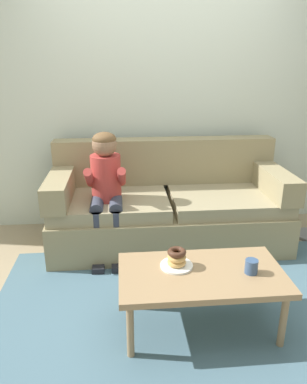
% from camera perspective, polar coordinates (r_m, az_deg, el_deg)
% --- Properties ---
extents(ground, '(10.00, 10.00, 0.00)m').
position_cam_1_polar(ground, '(2.90, 4.05, -15.16)').
color(ground, '#9E896B').
extents(wall_back, '(8.00, 0.10, 2.80)m').
position_cam_1_polar(wall_back, '(3.77, 1.11, 15.86)').
color(wall_back, beige).
rests_on(wall_back, ground).
extents(area_rug, '(2.71, 1.86, 0.01)m').
position_cam_1_polar(area_rug, '(2.70, 4.93, -18.07)').
color(area_rug, '#476675').
rests_on(area_rug, ground).
extents(couch, '(2.15, 0.90, 0.94)m').
position_cam_1_polar(couch, '(3.48, 2.27, -2.47)').
color(couch, '#8C7F5B').
rests_on(couch, ground).
extents(coffee_table, '(1.04, 0.57, 0.42)m').
position_cam_1_polar(coffee_table, '(2.38, 7.47, -13.11)').
color(coffee_table, '#937551').
rests_on(coffee_table, ground).
extents(person_child, '(0.34, 0.58, 1.10)m').
position_cam_1_polar(person_child, '(3.15, -7.43, 1.31)').
color(person_child, '#AD3833').
rests_on(person_child, ground).
extents(plate, '(0.21, 0.21, 0.01)m').
position_cam_1_polar(plate, '(2.39, 3.61, -11.37)').
color(plate, white).
rests_on(plate, coffee_table).
extents(donut, '(0.12, 0.12, 0.04)m').
position_cam_1_polar(donut, '(2.38, 3.62, -10.85)').
color(donut, tan).
rests_on(donut, plate).
extents(donut_second, '(0.14, 0.14, 0.04)m').
position_cam_1_polar(donut_second, '(2.36, 3.64, -10.10)').
color(donut_second, tan).
rests_on(donut_second, donut).
extents(donut_third, '(0.16, 0.16, 0.04)m').
position_cam_1_polar(donut_third, '(2.34, 3.66, -9.34)').
color(donut_third, '#422619').
rests_on(donut_third, donut_second).
extents(mug, '(0.08, 0.08, 0.09)m').
position_cam_1_polar(mug, '(2.38, 15.01, -11.15)').
color(mug, '#334C72').
rests_on(mug, coffee_table).
extents(toy_controller, '(0.23, 0.09, 0.05)m').
position_cam_1_polar(toy_controller, '(2.96, 13.88, -14.40)').
color(toy_controller, '#339E56').
rests_on(toy_controller, ground).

